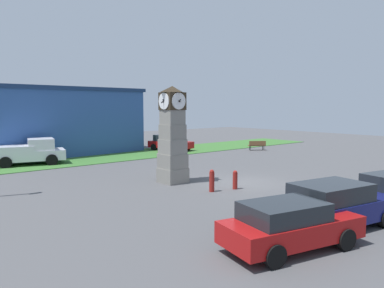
{
  "coord_description": "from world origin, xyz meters",
  "views": [
    {
      "loc": [
        -15.05,
        -13.51,
        4.17
      ],
      "look_at": [
        -1.16,
        3.04,
        1.96
      ],
      "focal_mm": 35.0,
      "sensor_mm": 36.0,
      "label": 1
    }
  ],
  "objects_px": {
    "clock_tower": "(173,138)",
    "bollard_mid_row": "(212,180)",
    "car_navy_sedan": "(290,225)",
    "pickup_truck": "(29,152)",
    "car_far_lot": "(170,143)",
    "bench": "(257,145)",
    "car_near_tower": "(335,205)",
    "bollard_near_tower": "(235,180)"
  },
  "relations": [
    {
      "from": "car_navy_sedan",
      "to": "car_near_tower",
      "type": "bearing_deg",
      "value": 3.44
    },
    {
      "from": "bollard_near_tower",
      "to": "bench",
      "type": "xyz_separation_m",
      "value": [
        13.6,
        10.07,
        0.04
      ]
    },
    {
      "from": "pickup_truck",
      "to": "bench",
      "type": "distance_m",
      "value": 19.72
    },
    {
      "from": "clock_tower",
      "to": "bollard_mid_row",
      "type": "distance_m",
      "value": 3.55
    },
    {
      "from": "clock_tower",
      "to": "car_far_lot",
      "type": "distance_m",
      "value": 14.8
    },
    {
      "from": "car_near_tower",
      "to": "pickup_truck",
      "type": "bearing_deg",
      "value": 100.33
    },
    {
      "from": "clock_tower",
      "to": "car_navy_sedan",
      "type": "distance_m",
      "value": 10.49
    },
    {
      "from": "clock_tower",
      "to": "car_near_tower",
      "type": "height_order",
      "value": "clock_tower"
    },
    {
      "from": "bollard_near_tower",
      "to": "car_navy_sedan",
      "type": "xyz_separation_m",
      "value": [
        -4.59,
        -6.51,
        0.25
      ]
    },
    {
      "from": "car_far_lot",
      "to": "bench",
      "type": "bearing_deg",
      "value": -39.04
    },
    {
      "from": "car_navy_sedan",
      "to": "car_far_lot",
      "type": "relative_size",
      "value": 1.03
    },
    {
      "from": "car_navy_sedan",
      "to": "pickup_truck",
      "type": "height_order",
      "value": "pickup_truck"
    },
    {
      "from": "car_far_lot",
      "to": "bench",
      "type": "height_order",
      "value": "car_far_lot"
    },
    {
      "from": "clock_tower",
      "to": "bollard_near_tower",
      "type": "xyz_separation_m",
      "value": [
        1.41,
        -3.34,
        -1.96
      ]
    },
    {
      "from": "car_navy_sedan",
      "to": "bench",
      "type": "bearing_deg",
      "value": 42.35
    },
    {
      "from": "clock_tower",
      "to": "car_far_lot",
      "type": "xyz_separation_m",
      "value": [
        8.65,
        11.89,
        -1.69
      ]
    },
    {
      "from": "bollard_near_tower",
      "to": "car_far_lot",
      "type": "bearing_deg",
      "value": 64.55
    },
    {
      "from": "car_navy_sedan",
      "to": "pickup_truck",
      "type": "xyz_separation_m",
      "value": [
        -0.98,
        21.19,
        0.2
      ]
    },
    {
      "from": "bollard_near_tower",
      "to": "bench",
      "type": "height_order",
      "value": "bollard_near_tower"
    },
    {
      "from": "clock_tower",
      "to": "bollard_mid_row",
      "type": "bearing_deg",
      "value": -87.8
    },
    {
      "from": "car_navy_sedan",
      "to": "car_far_lot",
      "type": "height_order",
      "value": "car_far_lot"
    },
    {
      "from": "bollard_near_tower",
      "to": "car_near_tower",
      "type": "xyz_separation_m",
      "value": [
        -1.74,
        -6.34,
        0.31
      ]
    },
    {
      "from": "car_far_lot",
      "to": "bench",
      "type": "distance_m",
      "value": 8.19
    },
    {
      "from": "bollard_near_tower",
      "to": "bench",
      "type": "distance_m",
      "value": 16.92
    },
    {
      "from": "car_navy_sedan",
      "to": "pickup_truck",
      "type": "distance_m",
      "value": 21.21
    },
    {
      "from": "bollard_mid_row",
      "to": "car_near_tower",
      "type": "bearing_deg",
      "value": -93.83
    },
    {
      "from": "clock_tower",
      "to": "car_far_lot",
      "type": "height_order",
      "value": "clock_tower"
    },
    {
      "from": "car_near_tower",
      "to": "car_far_lot",
      "type": "xyz_separation_m",
      "value": [
        8.98,
        21.56,
        -0.05
      ]
    },
    {
      "from": "bollard_near_tower",
      "to": "pickup_truck",
      "type": "xyz_separation_m",
      "value": [
        -5.57,
        14.68,
        0.45
      ]
    },
    {
      "from": "car_near_tower",
      "to": "bench",
      "type": "relative_size",
      "value": 2.94
    },
    {
      "from": "clock_tower",
      "to": "bollard_mid_row",
      "type": "height_order",
      "value": "clock_tower"
    },
    {
      "from": "car_far_lot",
      "to": "bench",
      "type": "xyz_separation_m",
      "value": [
        6.35,
        -5.15,
        -0.22
      ]
    },
    {
      "from": "car_near_tower",
      "to": "bench",
      "type": "xyz_separation_m",
      "value": [
        15.34,
        16.41,
        -0.27
      ]
    },
    {
      "from": "bollard_mid_row",
      "to": "bench",
      "type": "relative_size",
      "value": 0.67
    },
    {
      "from": "bollard_near_tower",
      "to": "pickup_truck",
      "type": "relative_size",
      "value": 0.18
    },
    {
      "from": "car_navy_sedan",
      "to": "pickup_truck",
      "type": "bearing_deg",
      "value": 92.65
    },
    {
      "from": "pickup_truck",
      "to": "bench",
      "type": "bearing_deg",
      "value": -13.53
    },
    {
      "from": "bench",
      "to": "car_navy_sedan",
      "type": "bearing_deg",
      "value": -137.65
    },
    {
      "from": "bollard_mid_row",
      "to": "car_near_tower",
      "type": "relative_size",
      "value": 0.23
    },
    {
      "from": "car_near_tower",
      "to": "pickup_truck",
      "type": "relative_size",
      "value": 0.93
    },
    {
      "from": "car_navy_sedan",
      "to": "car_far_lot",
      "type": "distance_m",
      "value": 24.74
    },
    {
      "from": "car_far_lot",
      "to": "bench",
      "type": "relative_size",
      "value": 2.68
    }
  ]
}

